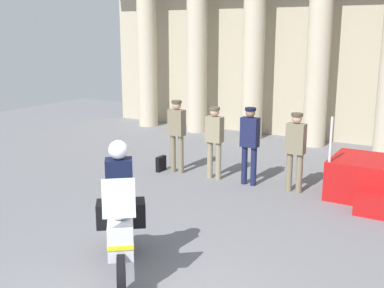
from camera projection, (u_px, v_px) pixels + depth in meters
colonnade_backdrop at (325, 32)px, 13.95m from camera, size 15.66×1.52×6.22m
officer_in_row_0 at (177, 130)px, 11.28m from camera, size 0.38×0.24×1.73m
officer_in_row_1 at (214, 137)px, 10.80m from camera, size 0.38×0.24×1.66m
officer_in_row_2 at (250, 140)px, 10.36m from camera, size 0.38×0.24×1.71m
officer_in_row_3 at (296, 146)px, 9.89m from camera, size 0.38×0.24×1.68m
motorcycle_with_rider at (121, 220)px, 6.53m from camera, size 1.40×1.71×1.90m
briefcase_on_ground at (161, 164)px, 11.59m from camera, size 0.10×0.32×0.36m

